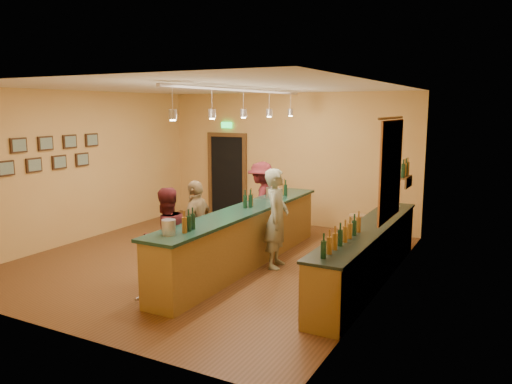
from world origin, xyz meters
The scene contains 18 objects.
floor centered at (0.00, 0.00, 0.00)m, with size 7.00×7.00×0.00m, color #4F2F16.
ceiling centered at (0.00, 0.00, 3.20)m, with size 6.50×7.00×0.02m, color silver.
wall_back centered at (0.00, 3.50, 1.60)m, with size 6.50×0.02×3.20m, color tan.
wall_front centered at (0.00, -3.50, 1.60)m, with size 6.50×0.02×3.20m, color tan.
wall_left centered at (-3.25, 0.00, 1.60)m, with size 0.02×7.00×3.20m, color tan.
wall_right centered at (3.25, 0.00, 1.60)m, with size 0.02×7.00×3.20m, color tan.
doorway centered at (-1.70, 3.47, 1.13)m, with size 1.15×0.09×2.48m.
tapestry centered at (3.23, 0.40, 1.85)m, with size 0.03×1.40×1.60m, color maroon.
bottle_shelf centered at (3.17, 1.90, 1.67)m, with size 0.17×0.55×0.54m.
picture_grid centered at (-3.21, -0.75, 1.95)m, with size 0.06×2.20×0.70m, color #382111, non-canonical shape.
back_counter centered at (2.97, 0.18, 0.49)m, with size 0.60×4.55×1.27m.
tasting_bar centered at (0.74, 0.00, 0.61)m, with size 0.74×5.10×1.38m.
pendant_track centered at (0.74, 0.00, 2.98)m, with size 0.11×4.60×0.50m.
bartender centered at (1.29, 0.21, 0.89)m, with size 0.65×0.43×1.78m, color gray.
customer_a centered at (0.19, -1.54, 0.81)m, with size 0.78×0.61×1.61m, color #59191E.
customer_b centered at (0.19, -0.68, 0.81)m, with size 0.95×0.40×1.62m, color #997A51.
customer_c centered at (0.19, 1.76, 0.85)m, with size 1.10×0.63×1.71m, color #59191E.
bar_stool centered at (2.23, 2.05, 0.56)m, with size 0.34×0.34×0.70m.
Camera 1 is at (5.04, -7.63, 2.84)m, focal length 35.00 mm.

